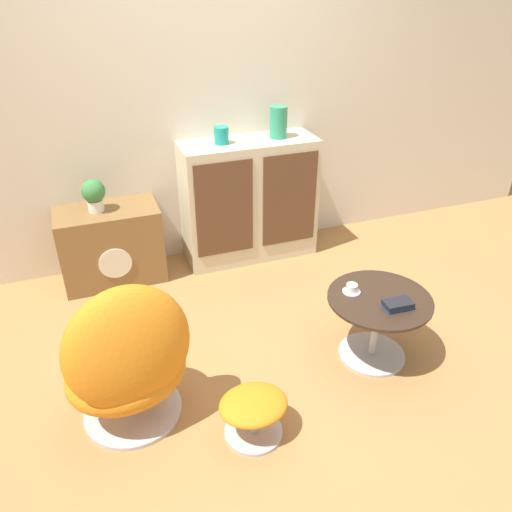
% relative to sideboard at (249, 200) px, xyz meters
% --- Properties ---
extents(ground_plane, '(12.00, 12.00, 0.00)m').
position_rel_sideboard_xyz_m(ground_plane, '(-0.26, -1.32, -0.48)').
color(ground_plane, '#A87542').
extents(wall_back, '(6.40, 0.06, 2.60)m').
position_rel_sideboard_xyz_m(wall_back, '(-0.26, 0.23, 0.82)').
color(wall_back, beige).
rests_on(wall_back, ground_plane).
extents(sideboard, '(1.04, 0.40, 0.96)m').
position_rel_sideboard_xyz_m(sideboard, '(0.00, 0.00, 0.00)').
color(sideboard, beige).
rests_on(sideboard, ground_plane).
extents(tv_console, '(0.73, 0.41, 0.57)m').
position_rel_sideboard_xyz_m(tv_console, '(-1.09, -0.00, -0.19)').
color(tv_console, brown).
rests_on(tv_console, ground_plane).
extents(egg_chair, '(0.72, 0.68, 0.86)m').
position_rel_sideboard_xyz_m(egg_chair, '(-1.15, -1.46, -0.08)').
color(egg_chair, '#B7B7BC').
rests_on(egg_chair, ground_plane).
extents(ottoman, '(0.35, 0.30, 0.25)m').
position_rel_sideboard_xyz_m(ottoman, '(-0.60, -1.76, -0.31)').
color(ottoman, '#B7B7BC').
rests_on(ottoman, ground_plane).
extents(coffee_table, '(0.60, 0.60, 0.43)m').
position_rel_sideboard_xyz_m(coffee_table, '(0.28, -1.45, -0.20)').
color(coffee_table, '#B7B7BC').
rests_on(coffee_table, ground_plane).
extents(vase_leftmost, '(0.11, 0.11, 0.12)m').
position_rel_sideboard_xyz_m(vase_leftmost, '(-0.21, 0.00, 0.54)').
color(vase_leftmost, teal).
rests_on(vase_leftmost, sideboard).
extents(vase_inner_left, '(0.13, 0.13, 0.23)m').
position_rel_sideboard_xyz_m(vase_inner_left, '(0.23, 0.00, 0.60)').
color(vase_inner_left, '#2D8E6B').
rests_on(vase_inner_left, sideboard).
extents(potted_plant, '(0.16, 0.16, 0.24)m').
position_rel_sideboard_xyz_m(potted_plant, '(-1.15, -0.00, 0.23)').
color(potted_plant, silver).
rests_on(potted_plant, tv_console).
extents(teacup, '(0.11, 0.11, 0.05)m').
position_rel_sideboard_xyz_m(teacup, '(0.16, -1.35, -0.03)').
color(teacup, white).
rests_on(teacup, coffee_table).
extents(book_stack, '(0.17, 0.11, 0.04)m').
position_rel_sideboard_xyz_m(book_stack, '(0.32, -1.57, -0.03)').
color(book_stack, '#1E478C').
rests_on(book_stack, coffee_table).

